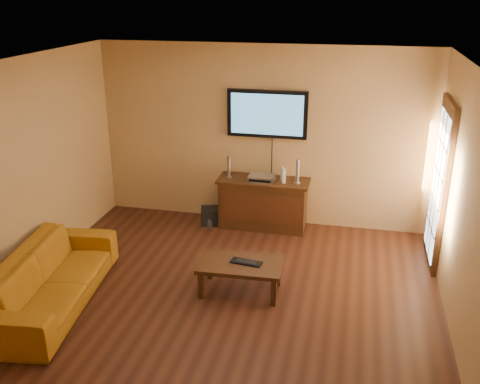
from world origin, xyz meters
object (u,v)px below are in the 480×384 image
(speaker_left, at_px, (229,168))
(av_receiver, at_px, (262,178))
(television, at_px, (267,114))
(subwoofer, at_px, (210,216))
(keyboard, at_px, (246,262))
(speaker_right, at_px, (297,172))
(bottle, at_px, (210,226))
(game_console, at_px, (283,175))
(sofa, at_px, (50,270))
(coffee_table, at_px, (241,267))
(media_console, at_px, (263,203))

(speaker_left, bearing_deg, av_receiver, -4.14)
(television, relative_size, speaker_left, 3.59)
(subwoofer, height_order, keyboard, keyboard)
(speaker_right, xyz_separation_m, bottle, (-1.26, -0.30, -0.84))
(speaker_left, bearing_deg, game_console, -0.33)
(television, distance_m, sofa, 3.69)
(speaker_right, xyz_separation_m, keyboard, (-0.36, -1.86, -0.53))
(av_receiver, height_order, game_console, game_console)
(coffee_table, bearing_deg, keyboard, 8.28)
(sofa, distance_m, av_receiver, 3.26)
(speaker_left, bearing_deg, media_console, 1.83)
(sofa, distance_m, speaker_right, 3.63)
(speaker_right, bearing_deg, television, 153.63)
(av_receiver, height_order, keyboard, av_receiver)
(media_console, relative_size, speaker_left, 4.13)
(subwoofer, xyz_separation_m, keyboard, (0.96, -1.80, 0.27))
(av_receiver, xyz_separation_m, subwoofer, (-0.80, -0.03, -0.67))
(speaker_left, bearing_deg, sofa, -119.41)
(game_console, xyz_separation_m, keyboard, (-0.15, -1.87, -0.47))
(keyboard, bearing_deg, media_console, 94.35)
(speaker_left, relative_size, speaker_right, 0.93)
(speaker_right, distance_m, bottle, 1.54)
(media_console, height_order, speaker_left, speaker_left)
(speaker_left, distance_m, subwoofer, 0.84)
(television, bearing_deg, sofa, -125.06)
(sofa, xyz_separation_m, keyboard, (2.13, 0.73, -0.03))
(keyboard, bearing_deg, coffee_table, -171.72)
(speaker_right, distance_m, keyboard, 1.96)
(coffee_table, distance_m, keyboard, 0.09)
(speaker_right, bearing_deg, game_console, 177.26)
(subwoofer, bearing_deg, sofa, -129.71)
(speaker_right, relative_size, game_console, 1.65)
(media_console, relative_size, av_receiver, 3.60)
(coffee_table, bearing_deg, subwoofer, 116.22)
(speaker_left, bearing_deg, television, 24.15)
(sofa, relative_size, speaker_right, 6.16)
(game_console, bearing_deg, speaker_right, -23.27)
(av_receiver, relative_size, keyboard, 0.97)
(speaker_right, bearing_deg, subwoofer, -177.70)
(speaker_left, bearing_deg, coffee_table, -72.32)
(media_console, height_order, television, television)
(television, bearing_deg, coffee_table, -87.96)
(coffee_table, bearing_deg, television, 92.04)
(media_console, xyz_separation_m, sofa, (-1.99, -2.62, 0.04))
(sofa, xyz_separation_m, game_console, (2.29, 2.60, 0.44))
(media_console, bearing_deg, speaker_right, -3.58)
(av_receiver, bearing_deg, television, 88.65)
(av_receiver, height_order, subwoofer, av_receiver)
(coffee_table, distance_m, speaker_right, 2.00)
(coffee_table, xyz_separation_m, speaker_right, (0.43, 1.87, 0.59))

